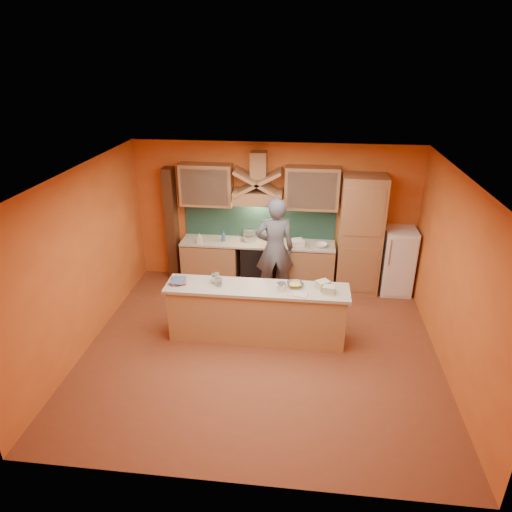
# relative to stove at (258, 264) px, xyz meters

# --- Properties ---
(floor) EXTENTS (5.50, 5.00, 0.01)m
(floor) POSITION_rel_stove_xyz_m (0.30, -2.20, -0.45)
(floor) COLOR brown
(floor) RESTS_ON ground
(ceiling) EXTENTS (5.50, 5.00, 0.01)m
(ceiling) POSITION_rel_stove_xyz_m (0.30, -2.20, 2.35)
(ceiling) COLOR white
(ceiling) RESTS_ON wall_back
(wall_back) EXTENTS (5.50, 0.02, 2.80)m
(wall_back) POSITION_rel_stove_xyz_m (0.30, 0.30, 0.95)
(wall_back) COLOR orange
(wall_back) RESTS_ON floor
(wall_front) EXTENTS (5.50, 0.02, 2.80)m
(wall_front) POSITION_rel_stove_xyz_m (0.30, -4.70, 0.95)
(wall_front) COLOR orange
(wall_front) RESTS_ON floor
(wall_left) EXTENTS (0.02, 5.00, 2.80)m
(wall_left) POSITION_rel_stove_xyz_m (-2.45, -2.20, 0.95)
(wall_left) COLOR orange
(wall_left) RESTS_ON floor
(wall_right) EXTENTS (0.02, 5.00, 2.80)m
(wall_right) POSITION_rel_stove_xyz_m (3.05, -2.20, 0.95)
(wall_right) COLOR orange
(wall_right) RESTS_ON floor
(base_cabinet_left) EXTENTS (1.10, 0.60, 0.86)m
(base_cabinet_left) POSITION_rel_stove_xyz_m (-0.95, 0.00, -0.02)
(base_cabinet_left) COLOR #A5734B
(base_cabinet_left) RESTS_ON floor
(base_cabinet_right) EXTENTS (1.10, 0.60, 0.86)m
(base_cabinet_right) POSITION_rel_stove_xyz_m (0.95, 0.00, -0.02)
(base_cabinet_right) COLOR #A5734B
(base_cabinet_right) RESTS_ON floor
(counter_top) EXTENTS (3.00, 0.62, 0.04)m
(counter_top) POSITION_rel_stove_xyz_m (-0.00, 0.00, 0.45)
(counter_top) COLOR #BFB5A2
(counter_top) RESTS_ON base_cabinet_left
(stove) EXTENTS (0.60, 0.58, 0.90)m
(stove) POSITION_rel_stove_xyz_m (0.00, 0.00, 0.00)
(stove) COLOR black
(stove) RESTS_ON floor
(backsplash) EXTENTS (3.00, 0.03, 0.70)m
(backsplash) POSITION_rel_stove_xyz_m (-0.00, 0.28, 0.80)
(backsplash) COLOR #1A3931
(backsplash) RESTS_ON wall_back
(range_hood) EXTENTS (0.92, 0.50, 0.24)m
(range_hood) POSITION_rel_stove_xyz_m (0.00, 0.05, 1.37)
(range_hood) COLOR #A5734B
(range_hood) RESTS_ON wall_back
(hood_chimney) EXTENTS (0.30, 0.30, 0.50)m
(hood_chimney) POSITION_rel_stove_xyz_m (0.00, 0.15, 1.95)
(hood_chimney) COLOR #A5734B
(hood_chimney) RESTS_ON wall_back
(upper_cabinet_left) EXTENTS (1.00, 0.35, 0.80)m
(upper_cabinet_left) POSITION_rel_stove_xyz_m (-1.00, 0.12, 1.55)
(upper_cabinet_left) COLOR #A5734B
(upper_cabinet_left) RESTS_ON wall_back
(upper_cabinet_right) EXTENTS (1.00, 0.35, 0.80)m
(upper_cabinet_right) POSITION_rel_stove_xyz_m (1.00, 0.12, 1.55)
(upper_cabinet_right) COLOR #A5734B
(upper_cabinet_right) RESTS_ON wall_back
(pantry_column) EXTENTS (0.80, 0.60, 2.30)m
(pantry_column) POSITION_rel_stove_xyz_m (1.95, 0.00, 0.70)
(pantry_column) COLOR #A5734B
(pantry_column) RESTS_ON floor
(fridge) EXTENTS (0.58, 0.60, 1.30)m
(fridge) POSITION_rel_stove_xyz_m (2.70, 0.00, 0.20)
(fridge) COLOR white
(fridge) RESTS_ON floor
(trim_column_left) EXTENTS (0.20, 0.30, 2.30)m
(trim_column_left) POSITION_rel_stove_xyz_m (-1.75, 0.15, 0.70)
(trim_column_left) COLOR #472816
(trim_column_left) RESTS_ON floor
(island_body) EXTENTS (2.80, 0.55, 0.88)m
(island_body) POSITION_rel_stove_xyz_m (0.20, -1.90, -0.01)
(island_body) COLOR tan
(island_body) RESTS_ON floor
(island_top) EXTENTS (2.90, 0.62, 0.05)m
(island_top) POSITION_rel_stove_xyz_m (0.20, -1.90, 0.47)
(island_top) COLOR #BFB5A2
(island_top) RESTS_ON island_body
(person) EXTENTS (0.79, 0.59, 1.97)m
(person) POSITION_rel_stove_xyz_m (0.37, -0.46, 0.53)
(person) COLOR slate
(person) RESTS_ON floor
(pot_large) EXTENTS (0.29, 0.29, 0.15)m
(pot_large) POSITION_rel_stove_xyz_m (-0.17, 0.05, 0.52)
(pot_large) COLOR silver
(pot_large) RESTS_ON stove
(pot_small) EXTENTS (0.26, 0.26, 0.15)m
(pot_small) POSITION_rel_stove_xyz_m (0.09, 0.15, 0.53)
(pot_small) COLOR silver
(pot_small) RESTS_ON stove
(soap_bottle_a) EXTENTS (0.09, 0.09, 0.19)m
(soap_bottle_a) POSITION_rel_stove_xyz_m (-1.12, -0.17, 0.56)
(soap_bottle_a) COLOR silver
(soap_bottle_a) RESTS_ON counter_top
(soap_bottle_b) EXTENTS (0.12, 0.12, 0.22)m
(soap_bottle_b) POSITION_rel_stove_xyz_m (-0.67, -0.03, 0.58)
(soap_bottle_b) COLOR #345D8F
(soap_bottle_b) RESTS_ON counter_top
(bowl_back) EXTENTS (0.28, 0.28, 0.07)m
(bowl_back) POSITION_rel_stove_xyz_m (1.23, -0.11, 0.51)
(bowl_back) COLOR white
(bowl_back) RESTS_ON counter_top
(dish_rack) EXTENTS (0.37, 0.33, 0.11)m
(dish_rack) POSITION_rel_stove_xyz_m (0.74, -0.08, 0.52)
(dish_rack) COLOR white
(dish_rack) RESTS_ON counter_top
(book_lower) EXTENTS (0.32, 0.37, 0.03)m
(book_lower) POSITION_rel_stove_xyz_m (-1.18, -1.90, 0.51)
(book_lower) COLOR #B13F42
(book_lower) RESTS_ON island_top
(book_upper) EXTENTS (0.24, 0.30, 0.02)m
(book_upper) POSITION_rel_stove_xyz_m (-1.18, -1.88, 0.53)
(book_upper) COLOR #415E90
(book_upper) RESTS_ON island_top
(jar_large) EXTENTS (0.17, 0.17, 0.15)m
(jar_large) POSITION_rel_stove_xyz_m (-0.47, -1.82, 0.57)
(jar_large) COLOR silver
(jar_large) RESTS_ON island_top
(jar_small) EXTENTS (0.12, 0.12, 0.12)m
(jar_small) POSITION_rel_stove_xyz_m (-0.41, -1.92, 0.56)
(jar_small) COLOR silver
(jar_small) RESTS_ON island_top
(kitchen_scale) EXTENTS (0.14, 0.14, 0.10)m
(kitchen_scale) POSITION_rel_stove_xyz_m (0.59, -1.96, 0.55)
(kitchen_scale) COLOR white
(kitchen_scale) RESTS_ON island_top
(mixing_bowl) EXTENTS (0.31, 0.31, 0.06)m
(mixing_bowl) POSITION_rel_stove_xyz_m (0.80, -1.81, 0.53)
(mixing_bowl) COLOR silver
(mixing_bowl) RESTS_ON island_top
(cloth) EXTENTS (0.25, 0.22, 0.01)m
(cloth) POSITION_rel_stove_xyz_m (0.89, -2.08, 0.50)
(cloth) COLOR beige
(cloth) RESTS_ON island_top
(grocery_bag_a) EXTENTS (0.25, 0.24, 0.13)m
(grocery_bag_a) POSITION_rel_stove_xyz_m (1.23, -1.83, 0.56)
(grocery_bag_a) COLOR beige
(grocery_bag_a) RESTS_ON island_top
(grocery_bag_b) EXTENTS (0.21, 0.17, 0.11)m
(grocery_bag_b) POSITION_rel_stove_xyz_m (1.32, -1.96, 0.55)
(grocery_bag_b) COLOR beige
(grocery_bag_b) RESTS_ON island_top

